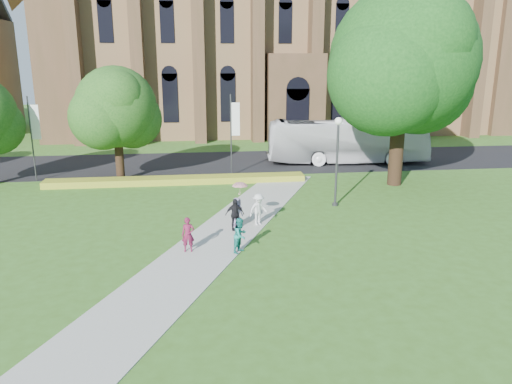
{
  "coord_description": "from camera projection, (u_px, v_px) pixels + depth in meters",
  "views": [
    {
      "loc": [
        -0.74,
        -21.18,
        8.45
      ],
      "look_at": [
        2.47,
        4.24,
        1.6
      ],
      "focal_mm": 35.0,
      "sensor_mm": 36.0,
      "label": 1
    }
  ],
  "objects": [
    {
      "name": "cathedral",
      "position": [
        282.0,
        19.0,
        58.51
      ],
      "size": [
        52.6,
        18.25,
        28.0
      ],
      "color": "brown",
      "rests_on": "ground"
    },
    {
      "name": "ground",
      "position": [
        214.0,
        252.0,
        22.57
      ],
      "size": [
        160.0,
        160.0,
        0.0
      ],
      "primitive_type": "plane",
      "color": "#385D1C",
      "rests_on": "ground"
    },
    {
      "name": "pedestrian_4",
      "position": [
        237.0,
        212.0,
        25.75
      ],
      "size": [
        0.87,
        0.88,
        1.53
      ],
      "primitive_type": "imported",
      "rotation": [
        0.0,
        0.0,
        0.81
      ],
      "color": "slate",
      "rests_on": "footpath"
    },
    {
      "name": "banner_pole_0",
      "position": [
        233.0,
        130.0,
        36.52
      ],
      "size": [
        0.7,
        0.1,
        6.0
      ],
      "color": "#38383D",
      "rests_on": "ground"
    },
    {
      "name": "road",
      "position": [
        203.0,
        163.0,
        41.74
      ],
      "size": [
        160.0,
        10.0,
        0.02
      ],
      "primitive_type": "cube",
      "color": "black",
      "rests_on": "ground"
    },
    {
      "name": "pedestrian_0",
      "position": [
        188.0,
        235.0,
        22.34
      ],
      "size": [
        0.59,
        0.39,
        1.58
      ],
      "primitive_type": "imported",
      "rotation": [
        0.0,
        0.0,
        -0.03
      ],
      "color": "maroon",
      "rests_on": "footpath"
    },
    {
      "name": "flower_hedge",
      "position": [
        177.0,
        180.0,
        34.93
      ],
      "size": [
        18.0,
        1.4,
        0.45
      ],
      "primitive_type": "cube",
      "color": "gold",
      "rests_on": "ground"
    },
    {
      "name": "parasol",
      "position": [
        240.0,
        190.0,
        25.57
      ],
      "size": [
        1.0,
        1.0,
        0.7
      ],
      "primitive_type": "imported",
      "rotation": [
        0.0,
        0.0,
        -0.31
      ],
      "color": "#E1A09F",
      "rests_on": "pedestrian_4"
    },
    {
      "name": "pedestrian_1",
      "position": [
        240.0,
        235.0,
        22.24
      ],
      "size": [
        0.96,
        0.99,
        1.6
      ],
      "primitive_type": "imported",
      "rotation": [
        0.0,
        0.0,
        0.9
      ],
      "color": "#197D74",
      "rests_on": "footpath"
    },
    {
      "name": "banner_pole_1",
      "position": [
        33.0,
        134.0,
        34.83
      ],
      "size": [
        0.7,
        0.1,
        6.0
      ],
      "color": "#38383D",
      "rests_on": "ground"
    },
    {
      "name": "large_tree",
      "position": [
        403.0,
        60.0,
        32.53
      ],
      "size": [
        9.6,
        9.6,
        13.2
      ],
      "color": "#332114",
      "rests_on": "ground"
    },
    {
      "name": "pedestrian_3",
      "position": [
        235.0,
        214.0,
        25.16
      ],
      "size": [
        1.01,
        0.52,
        1.65
      ],
      "primitive_type": "imported",
      "rotation": [
        0.0,
        0.0,
        0.13
      ],
      "color": "black",
      "rests_on": "footpath"
    },
    {
      "name": "tour_coach",
      "position": [
        347.0,
        141.0,
        41.41
      ],
      "size": [
        13.43,
        4.21,
        3.68
      ],
      "primitive_type": "imported",
      "rotation": [
        0.0,
        0.0,
        1.49
      ],
      "color": "white",
      "rests_on": "road"
    },
    {
      "name": "street_tree_1",
      "position": [
        116.0,
        107.0,
        34.4
      ],
      "size": [
        5.6,
        5.6,
        8.05
      ],
      "color": "#332114",
      "rests_on": "ground"
    },
    {
      "name": "footpath",
      "position": [
        213.0,
        244.0,
        23.53
      ],
      "size": [
        15.58,
        28.54,
        0.04
      ],
      "primitive_type": "cube",
      "rotation": [
        0.0,
        0.0,
        -0.44
      ],
      "color": "#B2B2A8",
      "rests_on": "ground"
    },
    {
      "name": "pedestrian_2",
      "position": [
        258.0,
        209.0,
        25.95
      ],
      "size": [
        1.24,
        1.03,
        1.67
      ],
      "primitive_type": "imported",
      "rotation": [
        0.0,
        0.0,
        0.45
      ],
      "color": "silver",
      "rests_on": "footpath"
    },
    {
      "name": "streetlamp",
      "position": [
        337.0,
        151.0,
        28.86
      ],
      "size": [
        0.44,
        0.44,
        5.24
      ],
      "color": "#38383D",
      "rests_on": "ground"
    }
  ]
}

